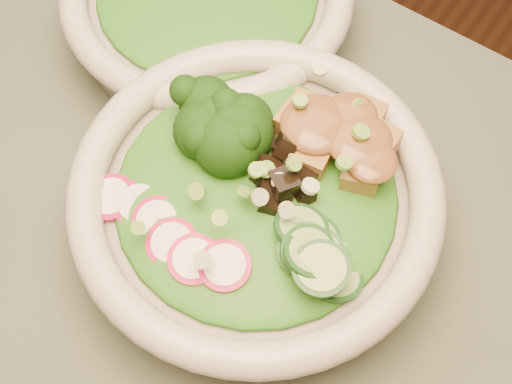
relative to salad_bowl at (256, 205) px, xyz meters
The scene contains 10 objects.
salad_bowl is the anchor object (origin of this frame).
side_bowl 0.21m from the salad_bowl, 137.03° to the left, with size 0.26×0.26×0.07m.
lettuce_bed 0.02m from the salad_bowl, 63.43° to the right, with size 0.21×0.21×0.02m, color #1B6916.
broccoli_florets 0.08m from the salad_bowl, 159.80° to the left, with size 0.08×0.07×0.05m, color black, non-canonical shape.
radish_slices 0.07m from the salad_bowl, 109.76° to the right, with size 0.11×0.04×0.02m, color #B70E49, non-canonical shape.
cucumber_slices 0.08m from the salad_bowl, 23.46° to the right, with size 0.07×0.07×0.04m, color #89A85D, non-canonical shape.
mushroom_heap 0.04m from the salad_bowl, 67.69° to the left, with size 0.07×0.07×0.04m, color black, non-canonical shape.
tofu_cubes 0.07m from the salad_bowl, 66.20° to the left, with size 0.09×0.06×0.04m, color olive, non-canonical shape.
peanut_sauce 0.08m from the salad_bowl, 66.20° to the left, with size 0.07×0.06×0.02m, color brown.
scallion_garnish 0.05m from the salad_bowl, behind, with size 0.20×0.20×0.02m, color #72AF3D, non-canonical shape.
Camera 1 is at (0.11, -0.08, 1.28)m, focal length 50.00 mm.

